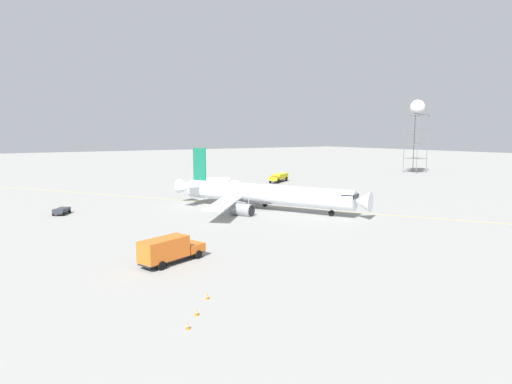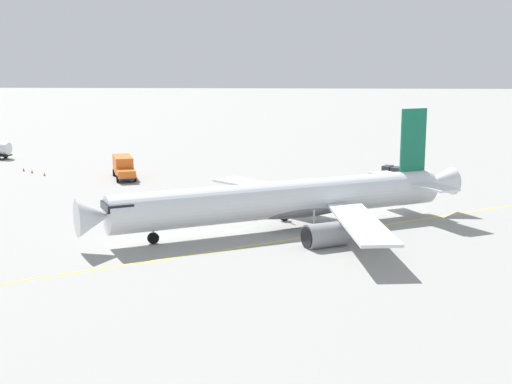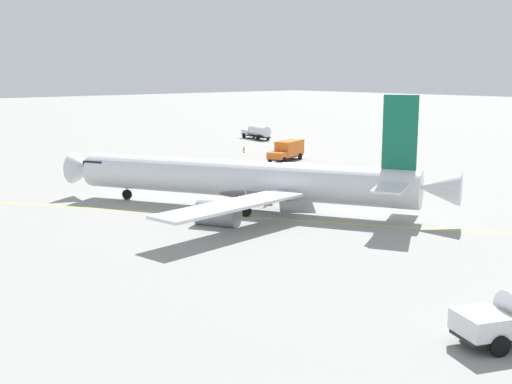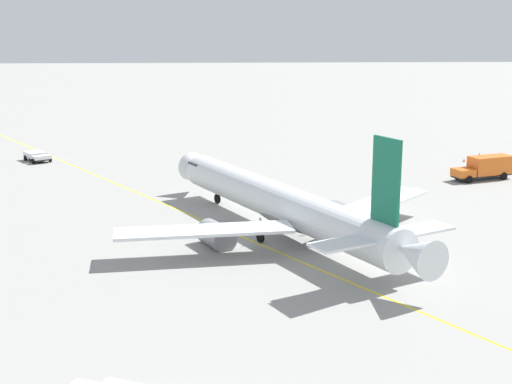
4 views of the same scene
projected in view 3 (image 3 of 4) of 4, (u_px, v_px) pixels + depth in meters
The scene contains 8 objects.
ground_plane at pixel (294, 213), 65.22m from camera, with size 600.00×600.00×0.00m, color gray.
airliner_main at pixel (247, 181), 66.54m from camera, with size 39.14×32.20×12.02m.
catering_truck_truck at pixel (288, 150), 103.35m from camera, with size 5.04×8.73×3.10m.
fuel_tanker_truck_extra at pixel (257, 132), 135.47m from camera, with size 8.75×3.95×2.87m.
taxiway_centreline at pixel (235, 217), 63.51m from camera, with size 136.52×88.17×0.01m.
safety_cone_near at pixel (244, 151), 113.34m from camera, with size 0.36×0.36×0.55m.
safety_cone_mid at pixel (244, 149), 116.88m from camera, with size 0.36×0.36×0.55m.
safety_cone_far at pixel (244, 147), 119.37m from camera, with size 0.36×0.36×0.55m.
Camera 3 is at (45.04, -45.27, 13.97)m, focal length 45.84 mm.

